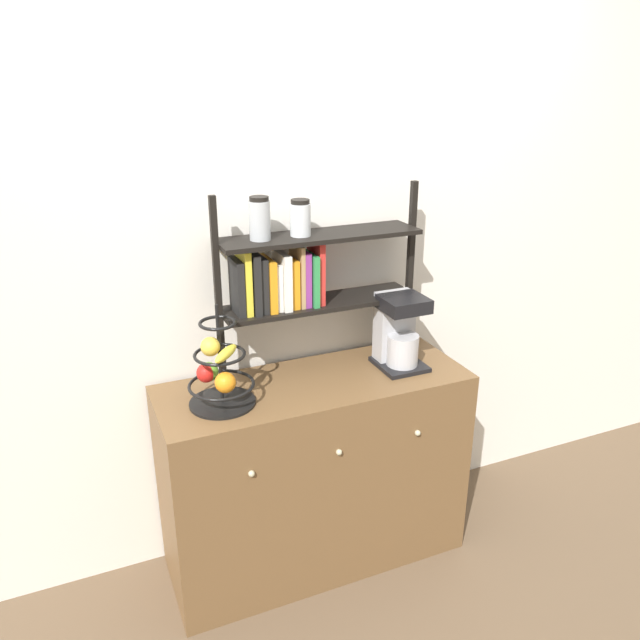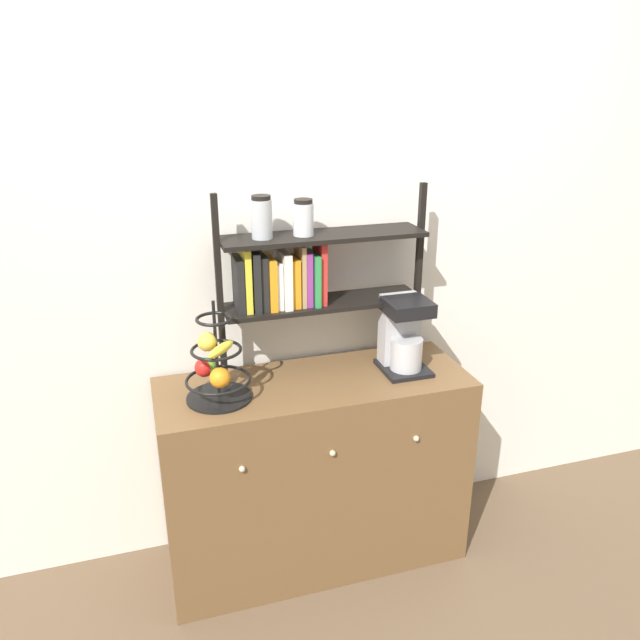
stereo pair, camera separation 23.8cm
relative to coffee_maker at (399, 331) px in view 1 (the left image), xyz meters
name	(u,v)px [view 1 (the left image)]	position (x,y,z in m)	size (l,w,h in m)	color
ground_plane	(337,588)	(-0.38, -0.24, -1.01)	(12.00, 12.00, 0.00)	brown
wall_back	(289,256)	(-0.38, 0.26, 0.29)	(7.00, 0.05, 2.60)	silver
sideboard	(315,472)	(-0.38, -0.01, -0.58)	(1.25, 0.47, 0.85)	brown
coffee_maker	(399,331)	(0.00, 0.00, 0.00)	(0.18, 0.21, 0.31)	black
fruit_stand	(218,373)	(-0.77, -0.04, -0.02)	(0.25, 0.25, 0.39)	black
shelf_hutch	(293,271)	(-0.42, 0.11, 0.28)	(0.85, 0.20, 0.74)	black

